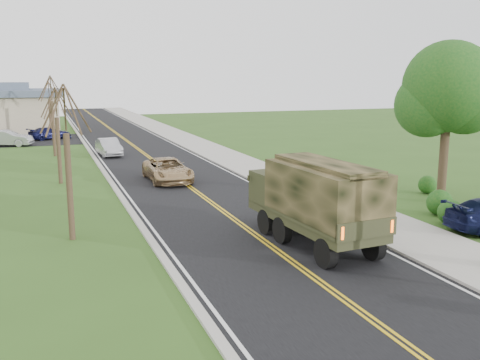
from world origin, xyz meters
TOP-DOWN VIEW (x-y plane):
  - ground at (0.00, 0.00)m, footprint 160.00×160.00m
  - road at (0.00, 40.00)m, footprint 8.00×120.00m
  - curb_right at (4.15, 40.00)m, footprint 0.30×120.00m
  - sidewalk_right at (5.90, 40.00)m, footprint 3.20×120.00m
  - curb_left at (-4.15, 40.00)m, footprint 0.30×120.00m
  - leafy_tree at (11.00, 10.01)m, footprint 4.83×4.50m
  - bare_tree_a at (-7.00, 10.00)m, footprint 1.93×2.26m
  - bare_tree_b at (-7.00, 22.00)m, footprint 1.83×2.14m
  - bare_tree_c at (-7.00, 34.00)m, footprint 2.04×2.39m
  - bare_tree_d at (-7.00, 46.00)m, footprint 1.88×2.20m
  - military_truck at (1.61, 5.97)m, footprint 2.78×6.80m
  - suv_champagne at (-0.80, 20.41)m, footprint 2.40×5.12m
  - sedan_silver at (-2.87, 32.73)m, footprint 1.83×4.34m
  - lot_car_silver at (-10.98, 42.00)m, footprint 4.79×2.79m
  - lot_car_navy at (-7.14, 46.42)m, footprint 4.64×3.34m

SIDE VIEW (x-z plane):
  - ground at x=0.00m, z-range 0.00..0.00m
  - road at x=0.00m, z-range 0.00..0.01m
  - sidewalk_right at x=5.90m, z-range 0.00..0.10m
  - curb_left at x=-4.15m, z-range 0.00..0.10m
  - curb_right at x=4.15m, z-range 0.00..0.12m
  - lot_car_navy at x=-7.14m, z-range 0.00..1.25m
  - sedan_silver at x=-2.87m, z-range 0.00..1.39m
  - suv_champagne at x=-0.80m, z-range 0.00..1.42m
  - lot_car_silver at x=-10.98m, z-range 0.00..1.49m
  - military_truck at x=1.61m, z-range 0.24..3.56m
  - bare_tree_b at x=-7.00m, z-range -0.39..5.34m
  - bare_tree_d at x=-7.00m, z-range -0.40..5.50m
  - bare_tree_a at x=-7.00m, z-range -0.41..5.66m
  - bare_tree_c at x=-7.00m, z-range -0.44..5.99m
  - leafy_tree at x=11.00m, z-range 1.44..9.54m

